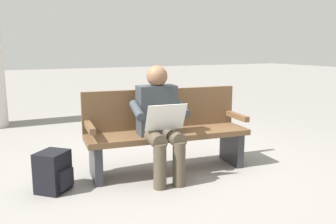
% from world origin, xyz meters
% --- Properties ---
extents(ground_plane, '(40.00, 40.00, 0.00)m').
position_xyz_m(ground_plane, '(0.00, 0.00, 0.00)').
color(ground_plane, gray).
extents(bench_near, '(1.84, 0.68, 0.90)m').
position_xyz_m(bench_near, '(-0.01, -0.07, 0.46)').
color(bench_near, brown).
rests_on(bench_near, ground).
extents(person_seated, '(0.60, 0.60, 1.18)m').
position_xyz_m(person_seated, '(0.17, 0.14, 0.63)').
color(person_seated, '#33383D').
rests_on(person_seated, ground).
extents(backpack, '(0.38, 0.38, 0.39)m').
position_xyz_m(backpack, '(1.23, 0.02, 0.19)').
color(backpack, black).
rests_on(backpack, ground).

